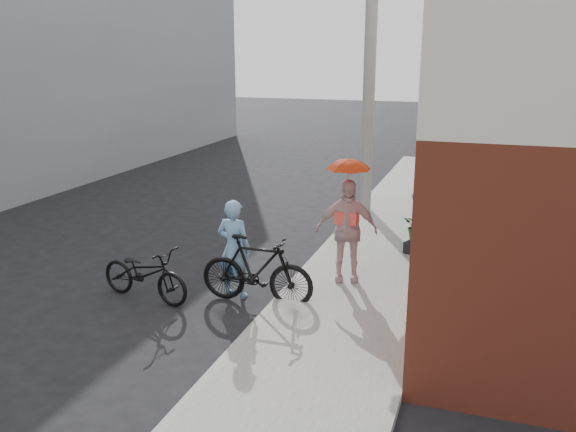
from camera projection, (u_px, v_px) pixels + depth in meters
The scene contains 11 objects.
ground at pixel (220, 300), 9.77m from camera, with size 80.00×80.00×0.00m, color black.
sidewalk at pixel (374, 270), 10.93m from camera, with size 2.20×24.00×0.12m, color gray.
curb at pixel (312, 263), 11.29m from camera, with size 0.12×24.00×0.12m, color #9E9E99.
utility_pole at pixel (370, 67), 13.99m from camera, with size 0.28×0.28×7.00m, color #9E9E99.
officer at pixel (234, 249), 9.75m from camera, with size 0.59×0.39×1.61m, color #74A5CE.
bike_left at pixel (145, 273), 9.70m from camera, with size 0.59×1.69×0.89m, color black.
bike_right at pixel (257, 270), 9.53m from camera, with size 0.52×1.84×1.11m, color black.
kimono_woman at pixel (346, 230), 10.11m from camera, with size 1.02×0.42×1.74m, color beige.
parasol at pixel (348, 161), 9.80m from camera, with size 0.70×0.70×0.61m, color #E34A1A.
planter at pixel (418, 247), 11.66m from camera, with size 0.42×0.42×0.22m, color black.
potted_plant at pixel (419, 226), 11.55m from camera, with size 0.56×0.49×0.63m, color #255C2A.
Camera 1 is at (3.94, -8.24, 3.89)m, focal length 38.00 mm.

